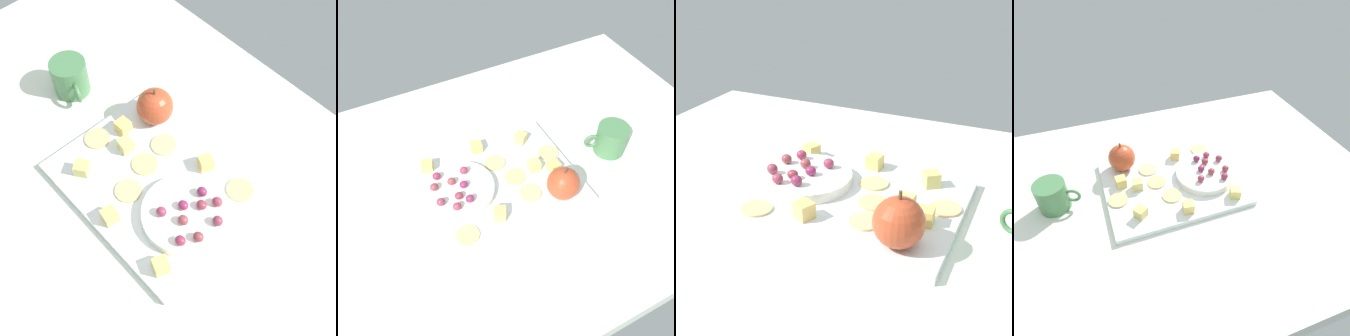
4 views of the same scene
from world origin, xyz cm
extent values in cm
cube|color=silver|center=(0.00, 0.00, 2.47)|extent=(119.71, 82.42, 4.95)
cube|color=white|center=(3.58, 2.44, 5.69)|extent=(36.03, 28.95, 1.47)
cylinder|color=white|center=(12.64, 1.15, 7.36)|extent=(15.79, 15.79, 1.87)
sphere|color=#B94626|center=(-7.73, 12.11, 10.14)|extent=(7.45, 7.45, 7.45)
cylinder|color=brown|center=(-7.73, 12.11, 14.47)|extent=(0.50, 0.50, 1.20)
cube|color=#F3CE6E|center=(3.95, -9.01, 7.72)|extent=(2.93, 2.93, 2.61)
cube|color=#E0D477|center=(-5.80, 2.79, 7.72)|extent=(2.83, 2.83, 2.61)
cube|color=#F4D46A|center=(-9.66, 5.28, 7.72)|extent=(2.76, 2.76, 2.61)
cube|color=#EDC66B|center=(7.60, 11.33, 7.72)|extent=(3.45, 3.45, 2.61)
cube|color=#E0CF6D|center=(-7.35, -6.71, 7.72)|extent=(3.64, 3.64, 2.61)
cube|color=#EBD56B|center=(16.89, -8.50, 7.72)|extent=(3.36, 3.36, 2.61)
cylinder|color=#E2C186|center=(-1.45, 8.75, 6.62)|extent=(5.03, 5.03, 0.40)
cylinder|color=#E2C27B|center=(-0.59, 3.07, 6.62)|extent=(5.03, 5.03, 0.40)
cylinder|color=#DCC47F|center=(1.74, -3.03, 6.62)|extent=(5.03, 5.03, 0.40)
cylinder|color=#D5C37F|center=(15.61, 12.35, 6.62)|extent=(5.03, 5.03, 0.40)
cylinder|color=#DBB37D|center=(-11.55, 0.35, 6.62)|extent=(5.03, 5.03, 0.40)
ellipsoid|color=#8C2854|center=(11.66, 1.51, 9.10)|extent=(1.93, 1.74, 1.61)
ellipsoid|color=#8A364D|center=(17.93, 3.76, 9.21)|extent=(1.93, 1.74, 1.83)
ellipsoid|color=#943F45|center=(13.77, -0.51, 9.16)|extent=(1.93, 1.74, 1.74)
ellipsoid|color=#932C4C|center=(16.21, -3.47, 9.15)|extent=(1.93, 1.74, 1.71)
ellipsoid|color=#832B52|center=(12.01, 5.81, 9.21)|extent=(1.93, 1.74, 1.83)
ellipsoid|color=brown|center=(17.78, -0.75, 9.16)|extent=(1.93, 1.74, 1.74)
ellipsoid|color=#903141|center=(13.81, 3.93, 9.10)|extent=(1.93, 1.74, 1.60)
ellipsoid|color=#993554|center=(10.06, -2.21, 9.19)|extent=(1.93, 1.74, 1.80)
ellipsoid|color=#9B374F|center=(15.27, 6.40, 9.15)|extent=(1.93, 1.74, 1.72)
cylinder|color=#477D4C|center=(-26.66, 4.87, 8.83)|extent=(7.67, 7.67, 7.77)
torus|color=#477D4C|center=(-21.89, 3.26, 8.83)|extent=(4.05, 2.04, 4.00)
camera|label=1|loc=(37.14, -25.47, 81.42)|focal=49.27mm
camera|label=2|loc=(27.37, 52.52, 75.79)|focal=40.73mm
camera|label=3|loc=(-23.95, 65.65, 46.17)|focal=51.29mm
camera|label=4|loc=(-14.14, -54.21, 62.87)|focal=32.23mm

